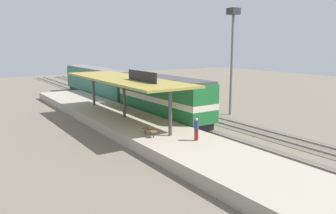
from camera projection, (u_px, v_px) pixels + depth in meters
ground_plane at (180, 118)px, 36.37m from camera, size 120.00×120.00×0.00m
track_near at (164, 120)px, 35.28m from camera, size 3.20×110.00×0.16m
track_far at (199, 115)px, 37.76m from camera, size 3.20×110.00×0.16m
platform at (125, 122)px, 32.72m from camera, size 6.00×44.00×0.90m
station_canopy at (124, 80)px, 31.89m from camera, size 5.20×18.00×4.70m
platform_bench at (149, 130)px, 25.90m from camera, size 0.44×1.70×0.50m
locomotive at (162, 97)px, 35.18m from camera, size 2.93×14.43×4.44m
passenger_carriage_single at (98, 82)px, 49.98m from camera, size 2.90×20.00×4.24m
light_mast at (233, 39)px, 36.60m from camera, size 1.10×1.10×11.70m
person_waiting at (196, 128)px, 24.48m from camera, size 0.34×0.34×1.71m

